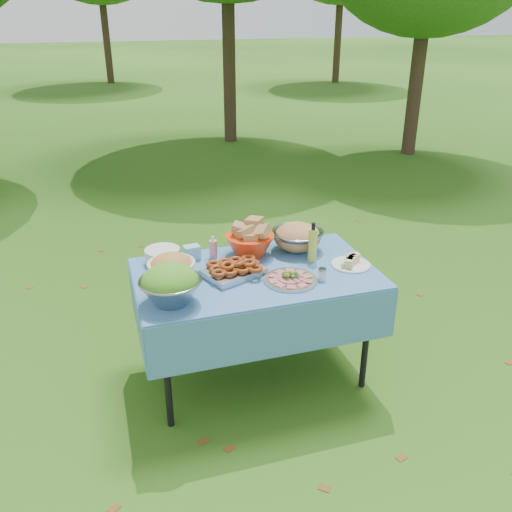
{
  "coord_description": "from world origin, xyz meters",
  "views": [
    {
      "loc": [
        -0.87,
        -2.83,
        2.23
      ],
      "look_at": [
        0.0,
        0.0,
        0.87
      ],
      "focal_mm": 38.0,
      "sensor_mm": 36.0,
      "label": 1
    }
  ],
  "objects_px": {
    "charcuterie_platter": "(291,275)",
    "salad_bowl": "(170,284)",
    "bread_bowl": "(250,239)",
    "plate_stack": "(163,256)",
    "pasta_bowl_steel": "(297,237)",
    "oil_bottle": "(313,242)",
    "picnic_table": "(256,325)"
  },
  "relations": [
    {
      "from": "salad_bowl",
      "to": "pasta_bowl_steel",
      "type": "relative_size",
      "value": 1.0
    },
    {
      "from": "salad_bowl",
      "to": "plate_stack",
      "type": "bearing_deg",
      "value": 86.86
    },
    {
      "from": "salad_bowl",
      "to": "pasta_bowl_steel",
      "type": "xyz_separation_m",
      "value": [
        0.92,
        0.47,
        -0.02
      ]
    },
    {
      "from": "picnic_table",
      "to": "pasta_bowl_steel",
      "type": "height_order",
      "value": "pasta_bowl_steel"
    },
    {
      "from": "pasta_bowl_steel",
      "to": "oil_bottle",
      "type": "xyz_separation_m",
      "value": [
        0.03,
        -0.19,
        0.04
      ]
    },
    {
      "from": "oil_bottle",
      "to": "picnic_table",
      "type": "bearing_deg",
      "value": -171.83
    },
    {
      "from": "charcuterie_platter",
      "to": "oil_bottle",
      "type": "distance_m",
      "value": 0.33
    },
    {
      "from": "picnic_table",
      "to": "plate_stack",
      "type": "bearing_deg",
      "value": 149.38
    },
    {
      "from": "bread_bowl",
      "to": "pasta_bowl_steel",
      "type": "distance_m",
      "value": 0.33
    },
    {
      "from": "charcuterie_platter",
      "to": "pasta_bowl_steel",
      "type": "bearing_deg",
      "value": 64.3
    },
    {
      "from": "bread_bowl",
      "to": "oil_bottle",
      "type": "relative_size",
      "value": 1.24
    },
    {
      "from": "bread_bowl",
      "to": "oil_bottle",
      "type": "distance_m",
      "value": 0.41
    },
    {
      "from": "salad_bowl",
      "to": "charcuterie_platter",
      "type": "relative_size",
      "value": 1.05
    },
    {
      "from": "charcuterie_platter",
      "to": "oil_bottle",
      "type": "height_order",
      "value": "oil_bottle"
    },
    {
      "from": "plate_stack",
      "to": "bread_bowl",
      "type": "height_order",
      "value": "bread_bowl"
    },
    {
      "from": "picnic_table",
      "to": "pasta_bowl_steel",
      "type": "xyz_separation_m",
      "value": [
        0.37,
        0.25,
        0.47
      ]
    },
    {
      "from": "plate_stack",
      "to": "oil_bottle",
      "type": "distance_m",
      "value": 0.95
    },
    {
      "from": "salad_bowl",
      "to": "oil_bottle",
      "type": "relative_size",
      "value": 1.32
    },
    {
      "from": "bread_bowl",
      "to": "oil_bottle",
      "type": "height_order",
      "value": "oil_bottle"
    },
    {
      "from": "salad_bowl",
      "to": "oil_bottle",
      "type": "height_order",
      "value": "oil_bottle"
    },
    {
      "from": "plate_stack",
      "to": "charcuterie_platter",
      "type": "xyz_separation_m",
      "value": [
        0.69,
        -0.48,
        -0.01
      ]
    },
    {
      "from": "pasta_bowl_steel",
      "to": "oil_bottle",
      "type": "bearing_deg",
      "value": -82.01
    },
    {
      "from": "pasta_bowl_steel",
      "to": "oil_bottle",
      "type": "relative_size",
      "value": 1.32
    },
    {
      "from": "salad_bowl",
      "to": "bread_bowl",
      "type": "distance_m",
      "value": 0.76
    },
    {
      "from": "plate_stack",
      "to": "oil_bottle",
      "type": "relative_size",
      "value": 0.87
    },
    {
      "from": "salad_bowl",
      "to": "oil_bottle",
      "type": "distance_m",
      "value": 0.98
    },
    {
      "from": "salad_bowl",
      "to": "bread_bowl",
      "type": "xyz_separation_m",
      "value": [
        0.59,
        0.48,
        -0.01
      ]
    },
    {
      "from": "bread_bowl",
      "to": "charcuterie_platter",
      "type": "distance_m",
      "value": 0.45
    },
    {
      "from": "charcuterie_platter",
      "to": "salad_bowl",
      "type": "bearing_deg",
      "value": -175.77
    },
    {
      "from": "bread_bowl",
      "to": "charcuterie_platter",
      "type": "xyz_separation_m",
      "value": [
        0.12,
        -0.43,
        -0.07
      ]
    },
    {
      "from": "salad_bowl",
      "to": "plate_stack",
      "type": "distance_m",
      "value": 0.54
    },
    {
      "from": "oil_bottle",
      "to": "salad_bowl",
      "type": "bearing_deg",
      "value": -163.58
    }
  ]
}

